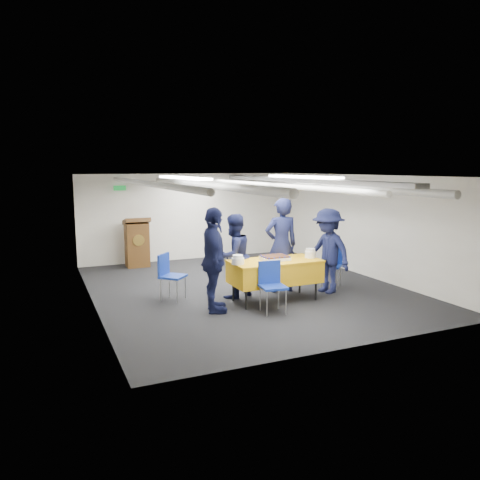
% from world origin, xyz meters
% --- Properties ---
extents(ground, '(7.00, 7.00, 0.00)m').
position_xyz_m(ground, '(0.00, 0.00, 0.00)').
color(ground, black).
rests_on(ground, ground).
extents(room_shell, '(6.00, 7.00, 2.30)m').
position_xyz_m(room_shell, '(0.09, 0.41, 1.81)').
color(room_shell, silver).
rests_on(room_shell, ground).
extents(serving_table, '(1.67, 0.82, 0.77)m').
position_xyz_m(serving_table, '(0.13, -1.03, 0.56)').
color(serving_table, black).
rests_on(serving_table, ground).
extents(sheet_cake, '(0.50, 0.38, 0.09)m').
position_xyz_m(sheet_cake, '(0.14, -1.01, 0.81)').
color(sheet_cake, white).
rests_on(sheet_cake, serving_table).
extents(plate_stack_left, '(0.22, 0.22, 0.16)m').
position_xyz_m(plate_stack_left, '(-0.64, -1.08, 0.85)').
color(plate_stack_left, white).
rests_on(plate_stack_left, serving_table).
extents(plate_stack_right, '(0.21, 0.21, 0.17)m').
position_xyz_m(plate_stack_right, '(0.86, -1.08, 0.85)').
color(plate_stack_right, white).
rests_on(plate_stack_right, serving_table).
extents(podium, '(0.62, 0.53, 1.25)m').
position_xyz_m(podium, '(-1.60, 3.05, 0.61)').
color(podium, brown).
rests_on(podium, ground).
extents(chair_near, '(0.47, 0.47, 0.87)m').
position_xyz_m(chair_near, '(-0.23, -1.58, 0.53)').
color(chair_near, gray).
rests_on(chair_near, ground).
extents(chair_right, '(0.59, 0.59, 0.87)m').
position_xyz_m(chair_right, '(1.73, -0.55, 0.53)').
color(chair_right, gray).
rests_on(chair_right, ground).
extents(chair_left, '(0.59, 0.59, 0.87)m').
position_xyz_m(chair_left, '(-1.65, -0.16, 0.53)').
color(chair_left, gray).
rests_on(chair_left, ground).
extents(sailor_a, '(0.72, 0.51, 1.88)m').
position_xyz_m(sailor_a, '(0.56, -0.48, 0.94)').
color(sailor_a, black).
rests_on(sailor_a, ground).
extents(sailor_b, '(0.94, 0.84, 1.60)m').
position_xyz_m(sailor_b, '(-0.47, -0.49, 0.80)').
color(sailor_b, black).
rests_on(sailor_b, ground).
extents(sailor_c, '(0.72, 1.14, 1.81)m').
position_xyz_m(sailor_c, '(-1.14, -1.21, 0.90)').
color(sailor_c, black).
rests_on(sailor_c, ground).
extents(sailor_d, '(0.85, 1.19, 1.67)m').
position_xyz_m(sailor_d, '(1.36, -0.92, 0.84)').
color(sailor_d, black).
rests_on(sailor_d, ground).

